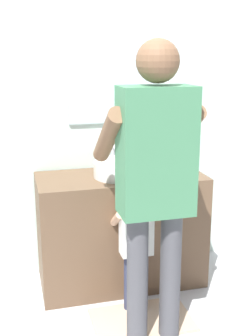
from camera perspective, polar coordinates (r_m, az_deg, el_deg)
ground_plane at (r=3.20m, az=0.72°, el=-17.01°), size 14.00×14.00×0.00m
back_wall at (r=3.33m, az=-2.10°, el=9.05°), size 4.40×0.10×2.70m
vanity_cabinet at (r=3.26m, az=-0.69°, el=-8.07°), size 1.20×0.54×0.83m
sink_basin at (r=3.09m, az=-0.62°, el=-0.09°), size 0.39×0.39×0.11m
faucet at (r=3.31m, az=-1.63°, el=1.34°), size 0.18×0.14×0.18m
toothbrush_cup at (r=3.20m, az=4.54°, el=0.36°), size 0.07×0.07×0.21m
bath_mat at (r=2.99m, az=2.09°, el=-19.28°), size 0.64×0.40×0.02m
child_toddler at (r=2.86m, az=1.31°, el=-8.85°), size 0.28×0.28×0.90m
adult_parent at (r=2.41m, az=3.81°, el=-0.33°), size 0.55×0.57×1.76m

